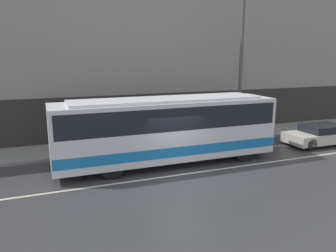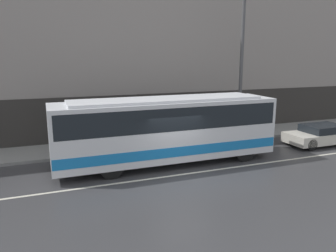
{
  "view_description": "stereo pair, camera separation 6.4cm",
  "coord_description": "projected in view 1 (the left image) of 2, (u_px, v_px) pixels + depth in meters",
  "views": [
    {
      "loc": [
        -5.43,
        -12.49,
        5.1
      ],
      "look_at": [
        0.1,
        1.72,
        1.85
      ],
      "focal_mm": 35.0,
      "sensor_mm": 36.0,
      "label": 1
    },
    {
      "loc": [
        -5.37,
        -12.52,
        5.1
      ],
      "look_at": [
        0.1,
        1.72,
        1.85
      ],
      "focal_mm": 35.0,
      "sensor_mm": 36.0,
      "label": 2
    }
  ],
  "objects": [
    {
      "name": "transit_bus",
      "position": [
        167.0,
        127.0,
        15.58
      ],
      "size": [
        10.64,
        2.47,
        3.19
      ],
      "color": "silver",
      "rests_on": "ground_plane"
    },
    {
      "name": "lane_stripe",
      "position": [
        180.0,
        175.0,
        14.37
      ],
      "size": [
        54.0,
        0.14,
        0.01
      ],
      "color": "beige",
      "rests_on": "ground_plane"
    },
    {
      "name": "sidewalk",
      "position": [
        143.0,
        143.0,
        19.36
      ],
      "size": [
        60.0,
        2.98,
        0.15
      ],
      "color": "gray",
      "rests_on": "ground_plane"
    },
    {
      "name": "building_facade",
      "position": [
        134.0,
        46.0,
        19.68
      ],
      "size": [
        60.0,
        0.35,
        11.78
      ],
      "color": "gray",
      "rests_on": "ground_plane"
    },
    {
      "name": "sedan_white_front",
      "position": [
        323.0,
        134.0,
        19.35
      ],
      "size": [
        4.73,
        1.84,
        1.17
      ],
      "color": "beige",
      "rests_on": "ground_plane"
    },
    {
      "name": "utility_pole_near",
      "position": [
        241.0,
        67.0,
        19.93
      ],
      "size": [
        0.21,
        0.21,
        8.68
      ],
      "color": "#4C4C4F",
      "rests_on": "sidewalk"
    },
    {
      "name": "pedestrian_waiting",
      "position": [
        149.0,
        129.0,
        19.04
      ],
      "size": [
        0.36,
        0.36,
        1.75
      ],
      "color": "navy",
      "rests_on": "sidewalk"
    },
    {
      "name": "ground_plane",
      "position": [
        180.0,
        175.0,
        14.37
      ],
      "size": [
        60.0,
        60.0,
        0.0
      ],
      "primitive_type": "plane",
      "color": "#38383A"
    }
  ]
}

